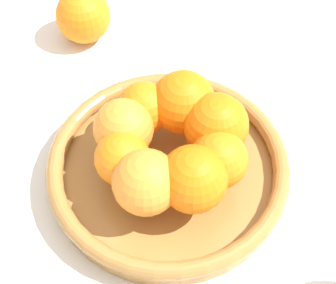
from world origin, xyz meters
The scene contains 4 objects.
ground_plane centered at (0.00, 0.00, 0.00)m, with size 4.00×4.00×0.00m, color white.
fruit_bowl centered at (0.00, 0.00, 0.02)m, with size 0.29×0.29×0.04m.
orange_pile centered at (0.00, 0.00, 0.08)m, with size 0.18×0.19×0.08m.
stray_orange centered at (-0.01, -0.28, 0.04)m, with size 0.08×0.08×0.08m, color orange.
Camera 1 is at (0.18, 0.33, 0.59)m, focal length 60.00 mm.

